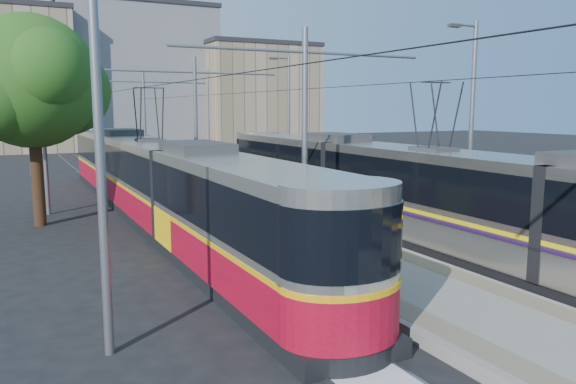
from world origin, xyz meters
TOP-DOWN VIEW (x-y plane):
  - ground at (0.00, 0.00)m, footprint 160.00×160.00m
  - platform at (0.00, 17.00)m, footprint 4.00×50.00m
  - tactile_strip_left at (-1.45, 17.00)m, footprint 0.70×50.00m
  - tactile_strip_right at (1.45, 17.00)m, footprint 0.70×50.00m
  - rails at (0.00, 17.00)m, footprint 8.71×70.00m
  - tram_left at (-3.60, 14.95)m, footprint 2.43×31.87m
  - tram_right at (3.60, 5.70)m, footprint 2.43×30.81m
  - catenary at (0.00, 14.15)m, footprint 9.20×70.00m
  - street_lamps at (-0.00, 21.00)m, footprint 15.18×38.22m
  - shelter at (0.39, 10.98)m, footprint 0.76×1.03m
  - tree at (-7.63, 15.77)m, footprint 5.70×5.27m
  - building_centre at (6.00, 64.00)m, footprint 18.36×14.28m
  - building_right at (20.00, 58.00)m, footprint 14.28×10.20m

SIDE VIEW (x-z plane):
  - ground at x=0.00m, z-range 0.00..0.00m
  - rails at x=0.00m, z-range 0.00..0.03m
  - platform at x=0.00m, z-range 0.00..0.30m
  - tactile_strip_left at x=-1.45m, z-range 0.30..0.31m
  - tactile_strip_right at x=1.45m, z-range 0.30..0.31m
  - shelter at x=0.39m, z-range 0.35..2.39m
  - tram_left at x=-3.60m, z-range -1.04..4.46m
  - tram_right at x=3.60m, z-range -0.89..4.61m
  - street_lamps at x=0.00m, z-range 0.18..8.18m
  - catenary at x=0.00m, z-range 1.02..8.02m
  - tree at x=-7.63m, z-range 1.46..9.73m
  - building_right at x=20.00m, z-range 0.01..12.70m
  - building_centre at x=6.00m, z-range 0.01..17.04m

